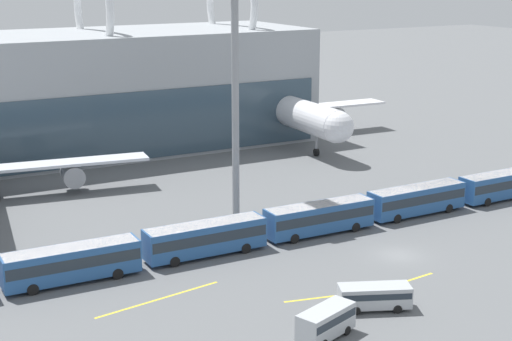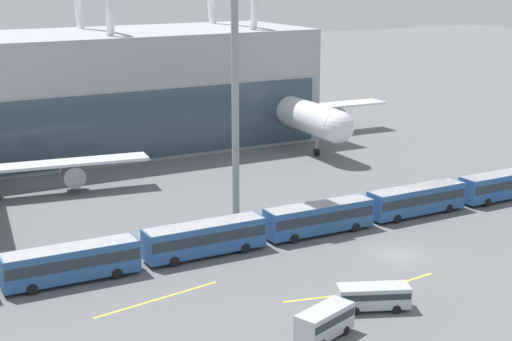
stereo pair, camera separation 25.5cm
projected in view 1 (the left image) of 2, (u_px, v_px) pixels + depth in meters
ground_plane at (399, 255)px, 74.97m from camera, size 440.00×440.00×0.00m
airliner_at_gate_far at (276, 107)px, 123.50m from camera, size 40.32×39.62×13.10m
shuttle_bus_1 at (72, 262)px, 68.16m from camera, size 11.98×2.90×3.23m
shuttle_bus_2 at (205, 237)px, 74.36m from camera, size 11.95×2.80×3.23m
shuttle_bus_3 at (319, 216)px, 80.42m from camera, size 11.97×2.84×3.23m
shuttle_bus_4 at (417, 198)px, 86.60m from camera, size 11.97×2.84×3.23m
shuttle_bus_5 at (503, 184)px, 92.50m from camera, size 11.97×2.87×3.23m
service_van_foreground at (374, 295)px, 62.94m from camera, size 6.11×4.14×2.02m
service_van_crossing at (326, 321)px, 58.04m from camera, size 5.35×3.50×2.34m
floodlight_mast at (235, 71)px, 83.13m from camera, size 2.76×2.76×26.20m
lane_stripe_0 at (403, 282)px, 68.56m from camera, size 7.26×1.06×0.01m
lane_stripe_1 at (349, 294)px, 66.10m from camera, size 11.33×2.77×0.01m
lane_stripe_2 at (159, 299)px, 65.10m from camera, size 11.70×2.18×0.01m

